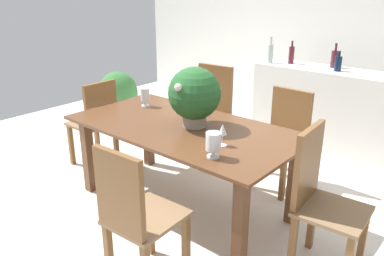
{
  "coord_description": "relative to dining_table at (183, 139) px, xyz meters",
  "views": [
    {
      "loc": [
        2.05,
        -2.54,
        1.87
      ],
      "look_at": [
        -0.06,
        -0.09,
        0.67
      ],
      "focal_mm": 36.7,
      "sensor_mm": 36.0,
      "label": 1
    }
  ],
  "objects": [
    {
      "name": "potted_plant_floor",
      "position": [
        -2.26,
        1.13,
        -0.25
      ],
      "size": [
        0.56,
        0.56,
        0.7
      ],
      "color": "#423D38",
      "rests_on": "ground"
    },
    {
      "name": "chair_foot_end",
      "position": [
        1.21,
        -0.01,
        -0.07
      ],
      "size": [
        0.46,
        0.45,
        1.01
      ],
      "rotation": [
        0.0,
        0.0,
        1.64
      ],
      "color": "brown",
      "rests_on": "ground"
    },
    {
      "name": "chair_head_end",
      "position": [
        -1.22,
        -0.0,
        -0.11
      ],
      "size": [
        0.42,
        0.41,
        0.94
      ],
      "rotation": [
        0.0,
        0.0,
        -1.58
      ],
      "color": "brown",
      "rests_on": "ground"
    },
    {
      "name": "flower_centerpiece",
      "position": [
        0.07,
        0.06,
        0.39
      ],
      "size": [
        0.43,
        0.45,
        0.49
      ],
      "color": "gray",
      "rests_on": "dining_table"
    },
    {
      "name": "wine_bottle_tall",
      "position": [
        0.36,
        2.21,
        0.42
      ],
      "size": [
        0.08,
        0.08,
        0.28
      ],
      "color": "#511E28",
      "rests_on": "kitchen_counter"
    },
    {
      "name": "chair_far_right",
      "position": [
        0.44,
        0.94,
        -0.11
      ],
      "size": [
        0.45,
        0.47,
        0.93
      ],
      "rotation": [
        0.0,
        0.0,
        -0.02
      ],
      "color": "brown",
      "rests_on": "ground"
    },
    {
      "name": "ground_plane",
      "position": [
        0.0,
        0.27,
        -0.63
      ],
      "size": [
        7.04,
        7.04,
        0.0
      ],
      "primitive_type": "plane",
      "color": "silver"
    },
    {
      "name": "chair_near_right",
      "position": [
        0.45,
        -0.94,
        -0.09
      ],
      "size": [
        0.43,
        0.48,
        0.99
      ],
      "rotation": [
        0.0,
        0.0,
        3.2
      ],
      "color": "brown",
      "rests_on": "ground"
    },
    {
      "name": "kitchen_counter",
      "position": [
        0.36,
        2.09,
        -0.16
      ],
      "size": [
        1.68,
        0.5,
        0.95
      ],
      "primitive_type": "cube",
      "color": "silver",
      "rests_on": "ground"
    },
    {
      "name": "wine_bottle_green",
      "position": [
        -0.13,
        2.11,
        0.42
      ],
      "size": [
        0.06,
        0.06,
        0.27
      ],
      "color": "#511E28",
      "rests_on": "kitchen_counter"
    },
    {
      "name": "chair_far_left",
      "position": [
        -0.45,
        0.94,
        -0.05
      ],
      "size": [
        0.49,
        0.46,
        1.04
      ],
      "rotation": [
        0.0,
        0.0,
        0.1
      ],
      "color": "brown",
      "rests_on": "ground"
    },
    {
      "name": "wine_bottle_amber",
      "position": [
        -0.34,
        1.97,
        0.44
      ],
      "size": [
        0.07,
        0.07,
        0.31
      ],
      "color": "#B2BFB7",
      "rests_on": "kitchen_counter"
    },
    {
      "name": "crystal_vase_center_near",
      "position": [
        -0.64,
        0.17,
        0.23
      ],
      "size": [
        0.09,
        0.09,
        0.18
      ],
      "color": "silver",
      "rests_on": "dining_table"
    },
    {
      "name": "dining_table",
      "position": [
        0.0,
        0.0,
        0.0
      ],
      "size": [
        1.96,
        1.02,
        0.75
      ],
      "color": "brown",
      "rests_on": "ground"
    },
    {
      "name": "crystal_vase_left",
      "position": [
        0.57,
        -0.34,
        0.23
      ],
      "size": [
        0.11,
        0.11,
        0.18
      ],
      "color": "silver",
      "rests_on": "dining_table"
    },
    {
      "name": "back_wall",
      "position": [
        0.0,
        2.87,
        0.67
      ],
      "size": [
        6.4,
        0.1,
        2.6
      ],
      "primitive_type": "cube",
      "color": "white",
      "rests_on": "ground"
    },
    {
      "name": "wine_bottle_dark",
      "position": [
        0.47,
        2.05,
        0.4
      ],
      "size": [
        0.08,
        0.08,
        0.22
      ],
      "color": "#0F1E38",
      "rests_on": "kitchen_counter"
    },
    {
      "name": "wine_glass",
      "position": [
        0.5,
        -0.13,
        0.24
      ],
      "size": [
        0.06,
        0.06,
        0.17
      ],
      "color": "silver",
      "rests_on": "dining_table"
    }
  ]
}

